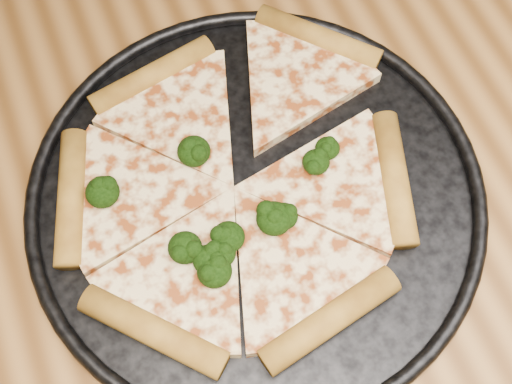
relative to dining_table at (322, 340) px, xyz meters
name	(u,v)px	position (x,y,z in m)	size (l,w,h in m)	color
dining_table	(322,340)	(0.00, 0.00, 0.00)	(1.20, 0.90, 0.75)	#8F5E2C
pizza_pan	(256,196)	(-0.02, 0.12, 0.10)	(0.40, 0.40, 0.02)	black
pizza	(237,182)	(-0.03, 0.13, 0.11)	(0.35, 0.33, 0.02)	beige
broccoli_florets	(222,216)	(-0.06, 0.10, 0.12)	(0.22, 0.14, 0.02)	black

